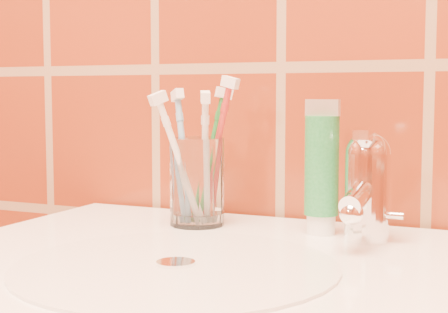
% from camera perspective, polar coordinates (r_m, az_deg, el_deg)
% --- Properties ---
extents(glass_tumbler, '(0.08, 0.08, 0.11)m').
position_cam_1_polar(glass_tumbler, '(0.82, -2.25, -2.11)').
color(glass_tumbler, white).
rests_on(glass_tumbler, pedestal_sink).
extents(toothpaste_tube, '(0.04, 0.04, 0.15)m').
position_cam_1_polar(toothpaste_tube, '(0.78, 8.12, -1.24)').
color(toothpaste_tube, white).
rests_on(toothpaste_tube, pedestal_sink).
extents(faucet, '(0.05, 0.11, 0.12)m').
position_cam_1_polar(faucet, '(0.75, 11.76, -2.16)').
color(faucet, white).
rests_on(faucet, pedestal_sink).
extents(toothbrush_0, '(0.12, 0.13, 0.18)m').
position_cam_1_polar(toothbrush_0, '(0.80, -3.68, -0.41)').
color(toothbrush_0, white).
rests_on(toothbrush_0, glass_tumbler).
extents(toothbrush_1, '(0.08, 0.07, 0.19)m').
position_cam_1_polar(toothbrush_1, '(0.82, -0.72, 0.35)').
color(toothbrush_1, '#A72623').
rests_on(toothbrush_1, glass_tumbler).
extents(toothbrush_2, '(0.07, 0.08, 0.17)m').
position_cam_1_polar(toothbrush_2, '(0.81, -1.59, -0.30)').
color(toothbrush_2, silver).
rests_on(toothbrush_2, glass_tumbler).
extents(toothbrush_3, '(0.10, 0.09, 0.18)m').
position_cam_1_polar(toothbrush_3, '(0.83, -1.19, 0.02)').
color(toothbrush_3, '#1E712A').
rests_on(toothbrush_3, glass_tumbler).
extents(toothbrush_4, '(0.11, 0.11, 0.18)m').
position_cam_1_polar(toothbrush_4, '(0.84, -3.36, -0.04)').
color(toothbrush_4, '#72A0CC').
rests_on(toothbrush_4, glass_tumbler).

